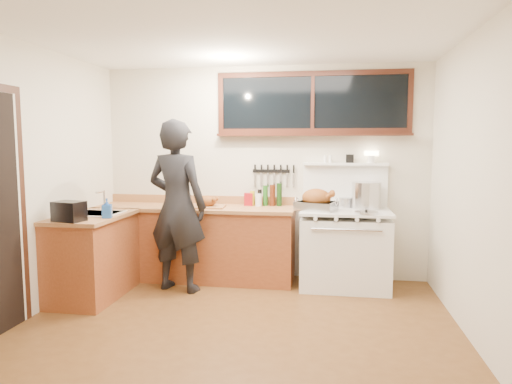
% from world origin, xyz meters
% --- Properties ---
extents(ground_plane, '(4.00, 3.50, 0.02)m').
position_xyz_m(ground_plane, '(0.00, 0.00, -0.01)').
color(ground_plane, '#543216').
extents(room_shell, '(4.10, 3.60, 2.65)m').
position_xyz_m(room_shell, '(0.00, 0.00, 1.65)').
color(room_shell, beige).
rests_on(room_shell, ground).
extents(counter_back, '(2.44, 0.64, 1.00)m').
position_xyz_m(counter_back, '(-0.80, 1.45, 0.45)').
color(counter_back, brown).
rests_on(counter_back, ground).
extents(counter_left, '(0.64, 1.09, 0.90)m').
position_xyz_m(counter_left, '(-1.70, 0.62, 0.45)').
color(counter_left, brown).
rests_on(counter_left, ground).
extents(sink_unit, '(0.50, 0.45, 0.37)m').
position_xyz_m(sink_unit, '(-1.68, 0.70, 0.85)').
color(sink_unit, white).
rests_on(sink_unit, counter_left).
extents(vintage_stove, '(1.02, 0.74, 1.57)m').
position_xyz_m(vintage_stove, '(1.00, 1.41, 0.47)').
color(vintage_stove, white).
rests_on(vintage_stove, ground).
extents(back_window, '(2.32, 0.13, 0.77)m').
position_xyz_m(back_window, '(0.60, 1.72, 2.06)').
color(back_window, black).
rests_on(back_window, room_shell).
extents(knife_strip, '(0.52, 0.03, 0.28)m').
position_xyz_m(knife_strip, '(0.12, 1.73, 1.31)').
color(knife_strip, black).
rests_on(knife_strip, room_shell).
extents(man, '(0.79, 0.61, 1.92)m').
position_xyz_m(man, '(-0.87, 0.99, 0.96)').
color(man, black).
rests_on(man, ground).
extents(soap_bottle, '(0.11, 0.11, 0.20)m').
position_xyz_m(soap_bottle, '(-1.43, 0.45, 1.00)').
color(soap_bottle, '#2257AE').
rests_on(soap_bottle, counter_left).
extents(toaster, '(0.32, 0.25, 0.20)m').
position_xyz_m(toaster, '(-1.70, 0.21, 1.00)').
color(toaster, black).
rests_on(toaster, counter_left).
extents(cutting_board, '(0.46, 0.36, 0.14)m').
position_xyz_m(cutting_board, '(-0.63, 1.36, 0.95)').
color(cutting_board, '#A06A3F').
rests_on(cutting_board, counter_back).
extents(roast_turkey, '(0.52, 0.45, 0.25)m').
position_xyz_m(roast_turkey, '(0.67, 1.34, 1.00)').
color(roast_turkey, silver).
rests_on(roast_turkey, vintage_stove).
extents(stockpot, '(0.38, 0.38, 0.31)m').
position_xyz_m(stockpot, '(1.24, 1.55, 1.06)').
color(stockpot, silver).
rests_on(stockpot, vintage_stove).
extents(saucepan, '(0.19, 0.29, 0.12)m').
position_xyz_m(saucepan, '(1.01, 1.62, 0.96)').
color(saucepan, silver).
rests_on(saucepan, vintage_stove).
extents(pot_lid, '(0.29, 0.29, 0.04)m').
position_xyz_m(pot_lid, '(1.21, 1.17, 0.91)').
color(pot_lid, silver).
rests_on(pot_lid, vintage_stove).
extents(coffee_tin, '(0.11, 0.09, 0.16)m').
position_xyz_m(coffee_tin, '(-0.16, 1.61, 0.98)').
color(coffee_tin, maroon).
rests_on(coffee_tin, counter_back).
extents(pitcher, '(0.10, 0.10, 0.15)m').
position_xyz_m(pitcher, '(-0.03, 1.57, 0.98)').
color(pitcher, white).
rests_on(pitcher, counter_back).
extents(bottle_cluster, '(0.40, 0.07, 0.28)m').
position_xyz_m(bottle_cluster, '(0.08, 1.63, 1.02)').
color(bottle_cluster, black).
rests_on(bottle_cluster, counter_back).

